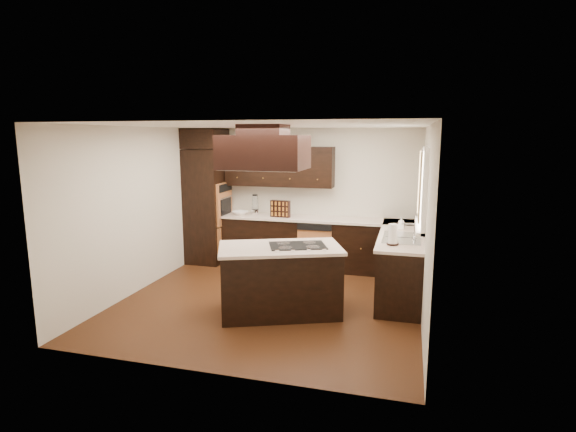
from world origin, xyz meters
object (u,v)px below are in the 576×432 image
(range_hood, at_px, (264,152))
(spice_rack, at_px, (280,209))
(island, at_px, (280,281))
(oven_column, at_px, (207,206))

(range_hood, xyz_separation_m, spice_rack, (-0.44, 2.26, -1.09))
(island, relative_size, range_hood, 1.47)
(oven_column, xyz_separation_m, island, (2.03, -2.09, -0.62))
(oven_column, bearing_deg, island, -45.82)
(island, bearing_deg, oven_column, 112.32)
(spice_rack, bearing_deg, range_hood, -70.61)
(spice_rack, bearing_deg, island, -65.67)
(oven_column, relative_size, island, 1.37)
(island, bearing_deg, spice_rack, 84.24)
(island, height_order, range_hood, range_hood)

